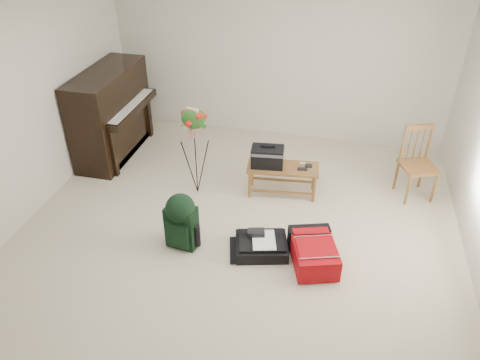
% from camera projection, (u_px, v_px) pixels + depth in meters
% --- Properties ---
extents(floor, '(5.00, 5.50, 0.01)m').
position_uv_depth(floor, '(234.00, 243.00, 5.25)').
color(floor, '#BFB39A').
rests_on(floor, ground).
extents(ceiling, '(5.00, 5.50, 0.01)m').
position_uv_depth(ceiling, '(232.00, 13.00, 3.88)').
color(ceiling, white).
rests_on(ceiling, wall_back).
extents(wall_back, '(5.00, 0.04, 2.50)m').
position_uv_depth(wall_back, '(279.00, 56.00, 6.81)').
color(wall_back, beige).
rests_on(wall_back, floor).
extents(wall_left, '(0.04, 5.50, 2.50)m').
position_uv_depth(wall_left, '(9.00, 119.00, 5.05)').
color(wall_left, beige).
rests_on(wall_left, floor).
extents(piano, '(0.71, 1.50, 1.25)m').
position_uv_depth(piano, '(112.00, 115.00, 6.65)').
color(piano, black).
rests_on(piano, floor).
extents(bench, '(0.93, 0.45, 0.69)m').
position_uv_depth(bench, '(272.00, 159.00, 5.84)').
color(bench, brown).
rests_on(bench, floor).
extents(dining_chair, '(0.52, 0.52, 0.92)m').
position_uv_depth(dining_chair, '(418.00, 164.00, 5.81)').
color(dining_chair, brown).
rests_on(dining_chair, floor).
extents(red_suitcase, '(0.61, 0.76, 0.28)m').
position_uv_depth(red_suitcase, '(314.00, 250.00, 4.94)').
color(red_suitcase, '#A80716').
rests_on(red_suitcase, floor).
extents(black_duffel, '(0.65, 0.57, 0.23)m').
position_uv_depth(black_duffel, '(261.00, 245.00, 5.09)').
color(black_duffel, black).
rests_on(black_duffel, floor).
extents(green_backpack, '(0.36, 0.33, 0.66)m').
position_uv_depth(green_backpack, '(181.00, 219.00, 5.03)').
color(green_backpack, black).
rests_on(green_backpack, floor).
extents(flower_stand, '(0.45, 0.45, 1.22)m').
position_uv_depth(flower_stand, '(195.00, 152.00, 5.78)').
color(flower_stand, black).
rests_on(flower_stand, floor).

